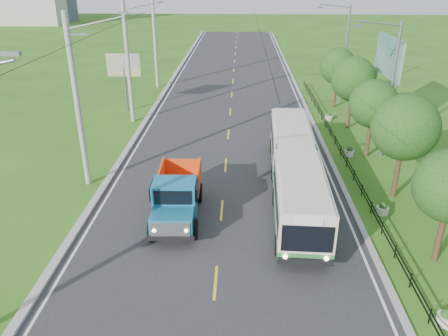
# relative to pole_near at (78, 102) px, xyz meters

# --- Properties ---
(ground) EXTENTS (240.00, 240.00, 0.00)m
(ground) POSITION_rel_pole_near_xyz_m (8.26, -9.00, -5.09)
(ground) COLOR #2E5B15
(ground) RESTS_ON ground
(road) EXTENTS (14.00, 120.00, 0.02)m
(road) POSITION_rel_pole_near_xyz_m (8.26, 11.00, -5.08)
(road) COLOR #28282B
(road) RESTS_ON ground
(curb_left) EXTENTS (0.40, 120.00, 0.15)m
(curb_left) POSITION_rel_pole_near_xyz_m (1.06, 11.00, -5.02)
(curb_left) COLOR #9E9E99
(curb_left) RESTS_ON ground
(curb_right) EXTENTS (0.30, 120.00, 0.10)m
(curb_right) POSITION_rel_pole_near_xyz_m (15.41, 11.00, -5.04)
(curb_right) COLOR #9E9E99
(curb_right) RESTS_ON ground
(edge_line_left) EXTENTS (0.12, 120.00, 0.00)m
(edge_line_left) POSITION_rel_pole_near_xyz_m (1.61, 11.00, -5.07)
(edge_line_left) COLOR silver
(edge_line_left) RESTS_ON road
(edge_line_right) EXTENTS (0.12, 120.00, 0.00)m
(edge_line_right) POSITION_rel_pole_near_xyz_m (14.91, 11.00, -5.07)
(edge_line_right) COLOR silver
(edge_line_right) RESTS_ON road
(centre_dash) EXTENTS (0.12, 2.20, 0.00)m
(centre_dash) POSITION_rel_pole_near_xyz_m (8.26, -9.00, -5.07)
(centre_dash) COLOR yellow
(centre_dash) RESTS_ON road
(railing_right) EXTENTS (0.04, 40.00, 0.60)m
(railing_right) POSITION_rel_pole_near_xyz_m (16.26, 5.00, -4.79)
(railing_right) COLOR black
(railing_right) RESTS_ON ground
(pole_near) EXTENTS (3.51, 0.32, 10.00)m
(pole_near) POSITION_rel_pole_near_xyz_m (0.00, 0.00, 0.00)
(pole_near) COLOR gray
(pole_near) RESTS_ON ground
(pole_mid) EXTENTS (3.51, 0.32, 10.00)m
(pole_mid) POSITION_rel_pole_near_xyz_m (0.00, 12.00, 0.00)
(pole_mid) COLOR gray
(pole_mid) RESTS_ON ground
(pole_far) EXTENTS (3.51, 0.32, 10.00)m
(pole_far) POSITION_rel_pole_near_xyz_m (0.00, 24.00, 0.00)
(pole_far) COLOR gray
(pole_far) RESTS_ON ground
(tree_third) EXTENTS (3.60, 3.62, 6.00)m
(tree_third) POSITION_rel_pole_near_xyz_m (18.12, -0.86, -1.11)
(tree_third) COLOR #382314
(tree_third) RESTS_ON ground
(tree_fourth) EXTENTS (3.24, 3.31, 5.40)m
(tree_fourth) POSITION_rel_pole_near_xyz_m (18.12, 5.14, -1.51)
(tree_fourth) COLOR #382314
(tree_fourth) RESTS_ON ground
(tree_fifth) EXTENTS (3.48, 3.52, 5.80)m
(tree_fifth) POSITION_rel_pole_near_xyz_m (18.12, 11.14, -1.24)
(tree_fifth) COLOR #382314
(tree_fifth) RESTS_ON ground
(tree_back) EXTENTS (3.30, 3.36, 5.50)m
(tree_back) POSITION_rel_pole_near_xyz_m (18.12, 17.14, -1.44)
(tree_back) COLOR #382314
(tree_back) RESTS_ON ground
(streetlight_mid) EXTENTS (3.02, 0.20, 9.07)m
(streetlight_mid) POSITION_rel_pole_near_xyz_m (18.90, 5.00, -0.19)
(streetlight_mid) COLOR slate
(streetlight_mid) RESTS_ON ground
(streetlight_far) EXTENTS (3.02, 0.20, 9.07)m
(streetlight_far) POSITION_rel_pole_near_xyz_m (18.90, 19.00, -0.19)
(streetlight_far) COLOR slate
(streetlight_far) RESTS_ON ground
(planter_front) EXTENTS (0.64, 0.64, 0.67)m
(planter_front) POSITION_rel_pole_near_xyz_m (16.86, -11.00, -4.81)
(planter_front) COLOR silver
(planter_front) RESTS_ON ground
(planter_near) EXTENTS (0.64, 0.64, 0.67)m
(planter_near) POSITION_rel_pole_near_xyz_m (16.86, -3.00, -4.81)
(planter_near) COLOR silver
(planter_near) RESTS_ON ground
(planter_mid) EXTENTS (0.64, 0.64, 0.67)m
(planter_mid) POSITION_rel_pole_near_xyz_m (16.86, 5.00, -4.81)
(planter_mid) COLOR silver
(planter_mid) RESTS_ON ground
(planter_far) EXTENTS (0.64, 0.64, 0.67)m
(planter_far) POSITION_rel_pole_near_xyz_m (16.86, 13.00, -4.81)
(planter_far) COLOR silver
(planter_far) RESTS_ON ground
(billboard_left) EXTENTS (3.00, 0.20, 5.20)m
(billboard_left) POSITION_rel_pole_near_xyz_m (-1.24, 15.00, -1.23)
(billboard_left) COLOR slate
(billboard_left) RESTS_ON ground
(billboard_right) EXTENTS (0.24, 6.00, 7.30)m
(billboard_right) POSITION_rel_pole_near_xyz_m (20.56, 11.00, 0.25)
(billboard_right) COLOR slate
(billboard_right) RESTS_ON ground
(bus) EXTENTS (2.99, 14.94, 2.87)m
(bus) POSITION_rel_pole_near_xyz_m (12.34, -0.89, -3.37)
(bus) COLOR #2E7431
(bus) RESTS_ON ground
(dump_truck) EXTENTS (2.49, 6.00, 2.49)m
(dump_truck) POSITION_rel_pole_near_xyz_m (5.98, -3.77, -3.69)
(dump_truck) COLOR #17698C
(dump_truck) RESTS_ON ground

